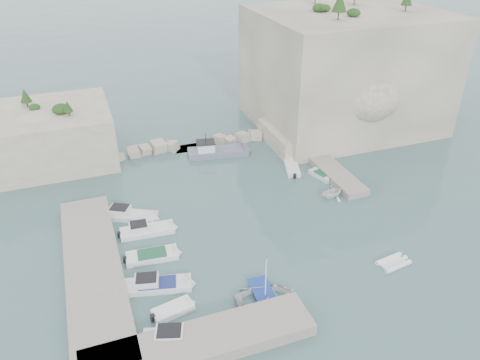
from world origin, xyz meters
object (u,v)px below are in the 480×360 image
object	(u,v)px
motorboat_b	(148,233)
motorboat_d	(158,288)
rowboat	(265,300)
inflatable_dinghy	(393,264)
work_boat	(218,155)
motorboat_c	(152,258)
motorboat_f	(182,341)
tender_east_b	(321,177)
tender_east_a	(332,197)
motorboat_a	(129,218)
tender_east_c	(292,169)
tender_east_d	(292,156)
motorboat_e	(173,312)

from	to	relation	value
motorboat_b	motorboat_d	distance (m)	8.59
rowboat	inflatable_dinghy	bearing A→B (deg)	-85.84
rowboat	work_boat	size ratio (longest dim) A/B	0.59
motorboat_c	inflatable_dinghy	distance (m)	23.28
motorboat_f	tender_east_b	xyz separation A→B (m)	(22.92, 19.44, 0.00)
motorboat_c	rowboat	world-z (taller)	rowboat
motorboat_b	motorboat_f	distance (m)	15.23
tender_east_b	inflatable_dinghy	bearing A→B (deg)	159.42
tender_east_a	tender_east_b	xyz separation A→B (m)	(1.08, 4.61, 0.00)
work_boat	motorboat_b	bearing A→B (deg)	-120.19
motorboat_a	tender_east_c	bearing A→B (deg)	38.56
motorboat_a	motorboat_c	xyz separation A→B (m)	(1.13, -7.76, 0.00)
tender_east_d	work_boat	bearing A→B (deg)	79.86
motorboat_f	work_boat	xyz separation A→B (m)	(12.54, 29.97, 0.00)
inflatable_dinghy	work_boat	bearing A→B (deg)	98.97
motorboat_f	inflatable_dinghy	size ratio (longest dim) A/B	2.01
motorboat_e	tender_east_c	world-z (taller)	same
motorboat_c	tender_east_d	xyz separation A→B (m)	(22.27, 15.06, 0.00)
tender_east_b	tender_east_c	distance (m)	4.09
tender_east_b	motorboat_a	bearing A→B (deg)	76.53
motorboat_c	rowboat	bearing A→B (deg)	-43.06
motorboat_b	work_boat	distance (m)	19.31
motorboat_c	tender_east_b	distance (m)	24.68
inflatable_dinghy	tender_east_a	xyz separation A→B (m)	(0.56, 12.72, 0.00)
motorboat_e	tender_east_a	bearing A→B (deg)	16.36
tender_east_d	motorboat_e	bearing A→B (deg)	148.49
motorboat_b	motorboat_e	size ratio (longest dim) A/B	1.61
motorboat_c	work_boat	size ratio (longest dim) A/B	0.61
rowboat	tender_east_c	bearing A→B (deg)	-27.62
motorboat_d	motorboat_f	distance (m)	6.69
motorboat_d	tender_east_a	world-z (taller)	tender_east_a
motorboat_a	tender_east_a	xyz separation A→B (m)	(23.22, -3.89, 0.00)
motorboat_d	motorboat_e	xyz separation A→B (m)	(0.63, -3.38, 0.00)
motorboat_a	motorboat_e	world-z (taller)	motorboat_a
tender_east_b	motorboat_e	bearing A→B (deg)	110.06
motorboat_e	tender_east_a	world-z (taller)	tender_east_a
motorboat_b	tender_east_d	size ratio (longest dim) A/B	1.43
motorboat_b	tender_east_d	xyz separation A→B (m)	(21.95, 10.79, 0.00)
motorboat_c	motorboat_e	xyz separation A→B (m)	(0.29, -7.67, 0.00)
rowboat	work_boat	xyz separation A→B (m)	(4.66, 28.03, 0.00)
motorboat_b	inflatable_dinghy	size ratio (longest dim) A/B	1.81
motorboat_e	inflatable_dinghy	size ratio (longest dim) A/B	1.13
motorboat_e	motorboat_f	bearing A→B (deg)	-102.24
tender_east_b	tender_east_d	xyz separation A→B (m)	(-0.90, 6.58, 0.00)
inflatable_dinghy	work_boat	distance (m)	29.20
motorboat_a	tender_east_b	size ratio (longest dim) A/B	1.83
motorboat_a	work_boat	world-z (taller)	work_boat
tender_east_c	motorboat_b	bearing A→B (deg)	126.96
motorboat_f	tender_east_c	distance (m)	30.43
motorboat_a	tender_east_c	world-z (taller)	motorboat_a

